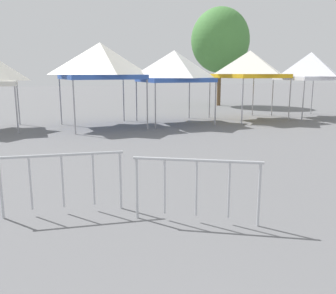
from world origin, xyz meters
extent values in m
cylinder|color=#9E9EA3|center=(-1.67, 15.92, 1.05)|extent=(0.06, 0.06, 2.09)
cylinder|color=#9E9EA3|center=(-1.60, 18.62, 1.05)|extent=(0.06, 0.06, 2.09)
cylinder|color=#9E9EA3|center=(0.46, 14.76, 1.17)|extent=(0.06, 0.06, 2.35)
cylinder|color=#9E9EA3|center=(3.59, 14.97, 1.17)|extent=(0.06, 0.06, 2.35)
cylinder|color=#9E9EA3|center=(0.25, 17.88, 1.17)|extent=(0.06, 0.06, 2.35)
cylinder|color=#9E9EA3|center=(3.38, 18.09, 1.17)|extent=(0.06, 0.06, 2.35)
pyramid|color=white|center=(1.92, 16.42, 3.03)|extent=(3.50, 3.50, 1.38)
cube|color=#3359B2|center=(1.92, 16.42, 2.25)|extent=(3.47, 3.47, 0.20)
cylinder|color=#9E9EA3|center=(3.95, 14.93, 1.10)|extent=(0.06, 0.06, 2.19)
cylinder|color=#9E9EA3|center=(6.89, 14.88, 1.10)|extent=(0.06, 0.06, 2.19)
cylinder|color=#9E9EA3|center=(3.99, 17.88, 1.10)|extent=(0.06, 0.06, 2.19)
cylinder|color=#9E9EA3|center=(6.94, 17.83, 1.10)|extent=(0.06, 0.06, 2.19)
pyramid|color=white|center=(5.44, 16.38, 2.83)|extent=(3.14, 3.14, 1.27)
cube|color=#3359B2|center=(5.44, 16.38, 2.09)|extent=(3.11, 3.11, 0.20)
cylinder|color=#9E9EA3|center=(8.18, 14.61, 1.18)|extent=(0.06, 0.06, 2.36)
cylinder|color=#9E9EA3|center=(11.09, 14.78, 1.18)|extent=(0.06, 0.06, 2.36)
cylinder|color=#9E9EA3|center=(8.01, 17.52, 1.18)|extent=(0.06, 0.06, 2.36)
cylinder|color=#9E9EA3|center=(10.92, 17.69, 1.18)|extent=(0.06, 0.06, 2.36)
pyramid|color=white|center=(9.55, 16.15, 2.95)|extent=(3.24, 3.24, 1.17)
cube|color=yellow|center=(9.55, 16.15, 2.26)|extent=(3.21, 3.21, 0.20)
cylinder|color=#9E9EA3|center=(11.69, 14.49, 1.12)|extent=(0.06, 0.06, 2.24)
cylinder|color=#9E9EA3|center=(11.90, 17.20, 1.12)|extent=(0.06, 0.06, 2.24)
cylinder|color=#9E9EA3|center=(14.61, 16.99, 1.12)|extent=(0.06, 0.06, 2.24)
pyramid|color=white|center=(13.15, 15.74, 2.87)|extent=(3.07, 3.07, 1.27)
cube|color=white|center=(13.15, 15.74, 2.14)|extent=(3.04, 3.04, 0.20)
cylinder|color=brown|center=(12.33, 24.09, 1.52)|extent=(0.28, 0.28, 3.05)
ellipsoid|color=#47843D|center=(12.33, 24.09, 4.74)|extent=(4.24, 4.24, 4.66)
cylinder|color=#B7BABF|center=(-0.91, 6.30, 1.05)|extent=(2.08, 0.36, 0.05)
cylinder|color=#B7BABF|center=(0.08, 6.15, 0.53)|extent=(0.04, 0.04, 1.05)
cylinder|color=#B7BABF|center=(-1.89, 6.45, 0.53)|extent=(0.04, 0.04, 1.05)
cylinder|color=#B7BABF|center=(-0.39, 6.22, 0.58)|extent=(0.04, 0.04, 0.92)
cylinder|color=#B7BABF|center=(-0.91, 6.30, 0.58)|extent=(0.04, 0.04, 0.92)
cylinder|color=#B7BABF|center=(-1.42, 6.38, 0.58)|extent=(0.04, 0.04, 0.92)
cylinder|color=#B7BABF|center=(1.07, 5.09, 1.05)|extent=(1.81, 1.14, 0.05)
cylinder|color=#B7BABF|center=(1.92, 4.57, 0.53)|extent=(0.04, 0.04, 1.05)
cylinder|color=#B7BABF|center=(0.22, 5.62, 0.53)|extent=(0.04, 0.04, 1.05)
cylinder|color=#B7BABF|center=(1.52, 4.82, 0.58)|extent=(0.04, 0.04, 0.92)
cylinder|color=#B7BABF|center=(1.07, 5.09, 0.58)|extent=(0.04, 0.04, 0.92)
cylinder|color=#B7BABF|center=(0.63, 5.37, 0.58)|extent=(0.04, 0.04, 0.92)
camera|label=1|loc=(-1.47, 0.02, 2.42)|focal=38.87mm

